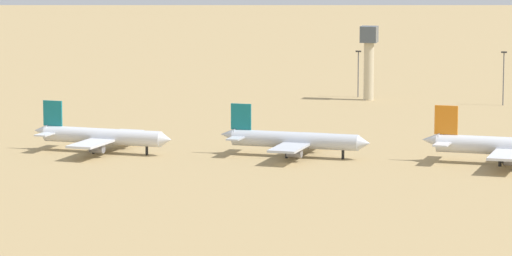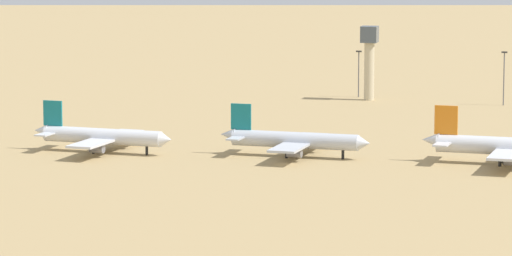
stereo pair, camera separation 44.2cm
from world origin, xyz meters
The scene contains 7 objects.
ground centered at (0.00, 0.00, 0.00)m, with size 4000.00×4000.00×0.00m, color tan.
parked_jet_teal_2 centered at (-47.43, 5.68, 4.05)m, with size 37.42×31.63×12.35m.
parked_jet_teal_3 centered at (-0.01, 10.71, 4.09)m, with size 37.74×31.76×12.47m.
parked_jet_orange_4 centered at (50.99, 11.18, 4.41)m, with size 40.74×34.30×13.46m.
control_tower centered at (-1.90, 128.19, 14.22)m, with size 5.20×5.20×23.56m.
light_pole_west centered at (40.76, 124.94, 9.59)m, with size 1.80×0.50×16.73m.
light_pole_mid centered at (-6.51, 135.08, 8.76)m, with size 1.80×0.50×15.11m.
Camera 1 is at (77.56, -336.40, 56.87)m, focal length 104.46 mm.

